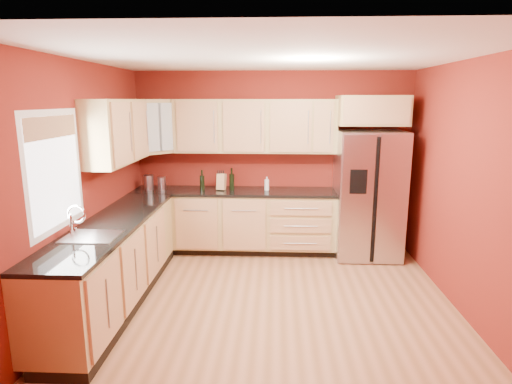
{
  "coord_description": "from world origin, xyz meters",
  "views": [
    {
      "loc": [
        0.05,
        -4.29,
        2.19
      ],
      "look_at": [
        -0.19,
        0.9,
        1.07
      ],
      "focal_mm": 30.0,
      "sensor_mm": 36.0,
      "label": 1
    }
  ],
  "objects_px": {
    "refrigerator": "(368,195)",
    "wine_bottle_a": "(232,179)",
    "soap_dispenser": "(267,184)",
    "knife_block": "(221,182)",
    "canister_left": "(162,183)"
  },
  "relations": [
    {
      "from": "wine_bottle_a",
      "to": "knife_block",
      "type": "bearing_deg",
      "value": -176.32
    },
    {
      "from": "refrigerator",
      "to": "knife_block",
      "type": "relative_size",
      "value": 7.6
    },
    {
      "from": "soap_dispenser",
      "to": "canister_left",
      "type": "bearing_deg",
      "value": -178.65
    },
    {
      "from": "refrigerator",
      "to": "canister_left",
      "type": "relative_size",
      "value": 9.58
    },
    {
      "from": "canister_left",
      "to": "soap_dispenser",
      "type": "bearing_deg",
      "value": 1.35
    },
    {
      "from": "knife_block",
      "to": "wine_bottle_a",
      "type": "bearing_deg",
      "value": 13.81
    },
    {
      "from": "canister_left",
      "to": "soap_dispenser",
      "type": "xyz_separation_m",
      "value": [
        1.51,
        0.04,
        0.0
      ]
    },
    {
      "from": "canister_left",
      "to": "wine_bottle_a",
      "type": "height_order",
      "value": "wine_bottle_a"
    },
    {
      "from": "soap_dispenser",
      "to": "wine_bottle_a",
      "type": "bearing_deg",
      "value": 179.59
    },
    {
      "from": "refrigerator",
      "to": "knife_block",
      "type": "bearing_deg",
      "value": 177.59
    },
    {
      "from": "soap_dispenser",
      "to": "knife_block",
      "type": "bearing_deg",
      "value": -179.48
    },
    {
      "from": "knife_block",
      "to": "soap_dispenser",
      "type": "distance_m",
      "value": 0.65
    },
    {
      "from": "refrigerator",
      "to": "wine_bottle_a",
      "type": "height_order",
      "value": "refrigerator"
    },
    {
      "from": "wine_bottle_a",
      "to": "knife_block",
      "type": "height_order",
      "value": "wine_bottle_a"
    },
    {
      "from": "refrigerator",
      "to": "knife_block",
      "type": "xyz_separation_m",
      "value": [
        -2.08,
        0.09,
        0.15
      ]
    }
  ]
}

